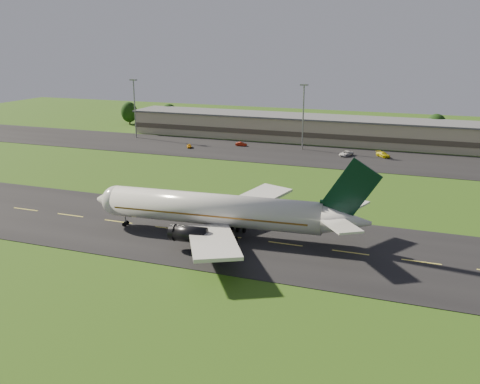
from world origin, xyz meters
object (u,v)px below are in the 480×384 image
(airliner, at_px, (219,210))
(service_vehicle_a, at_px, (189,146))
(terminal, at_px, (318,129))
(light_mast_west, at_px, (134,101))
(service_vehicle_b, at_px, (241,144))
(service_vehicle_d, at_px, (383,155))
(light_mast_centre, at_px, (303,109))
(service_vehicle_c, at_px, (346,153))

(airliner, bearing_deg, service_vehicle_a, 115.12)
(airliner, relative_size, terminal, 0.35)
(airliner, distance_m, light_mast_west, 103.20)
(service_vehicle_a, bearing_deg, service_vehicle_b, -0.63)
(airliner, bearing_deg, terminal, 87.75)
(terminal, distance_m, service_vehicle_d, 30.66)
(terminal, height_order, service_vehicle_b, terminal)
(light_mast_centre, xyz_separation_m, service_vehicle_c, (14.68, -5.16, -11.91))
(airliner, bearing_deg, service_vehicle_b, 103.22)
(light_mast_centre, height_order, service_vehicle_d, light_mast_centre)
(service_vehicle_c, distance_m, service_vehicle_d, 10.73)
(service_vehicle_a, relative_size, service_vehicle_b, 0.94)
(light_mast_west, relative_size, service_vehicle_b, 5.50)
(light_mast_west, height_order, service_vehicle_b, light_mast_west)
(terminal, xyz_separation_m, light_mast_centre, (-1.40, -16.18, 8.75))
(light_mast_centre, xyz_separation_m, service_vehicle_a, (-34.45, -10.27, -12.05))
(airliner, height_order, service_vehicle_d, airliner)
(terminal, distance_m, light_mast_west, 64.10)
(light_mast_west, distance_m, service_vehicle_a, 30.06)
(airliner, height_order, light_mast_centre, light_mast_centre)
(terminal, bearing_deg, service_vehicle_a, -143.58)
(terminal, xyz_separation_m, service_vehicle_c, (13.28, -21.34, -3.16))
(airliner, xyz_separation_m, service_vehicle_a, (-39.22, 69.67, -3.97))
(airliner, bearing_deg, service_vehicle_c, 78.19)
(terminal, distance_m, light_mast_centre, 18.45)
(airliner, relative_size, service_vehicle_c, 9.78)
(terminal, distance_m, service_vehicle_c, 25.33)
(service_vehicle_b, bearing_deg, light_mast_west, 83.28)
(terminal, height_order, service_vehicle_a, terminal)
(airliner, relative_size, service_vehicle_d, 10.17)
(airliner, xyz_separation_m, service_vehicle_d, (20.40, 77.01, -3.83))
(airliner, distance_m, service_vehicle_b, 82.15)
(terminal, relative_size, service_vehicle_d, 28.76)
(terminal, height_order, service_vehicle_c, terminal)
(light_mast_centre, bearing_deg, service_vehicle_d, -6.63)
(terminal, xyz_separation_m, service_vehicle_a, (-35.85, -26.45, -3.30))
(airliner, relative_size, light_mast_centre, 2.52)
(service_vehicle_a, distance_m, service_vehicle_d, 60.08)
(service_vehicle_b, xyz_separation_m, service_vehicle_d, (45.05, -1.25, 0.12))
(service_vehicle_a, height_order, service_vehicle_d, service_vehicle_d)
(airliner, distance_m, light_mast_centre, 80.48)
(airliner, height_order, terminal, airliner)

